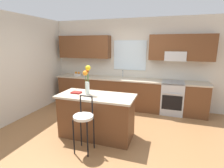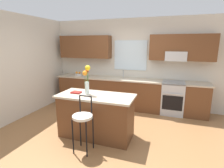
{
  "view_description": "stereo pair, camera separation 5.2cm",
  "coord_description": "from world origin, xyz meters",
  "px_view_note": "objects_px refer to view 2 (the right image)",
  "views": [
    {
      "loc": [
        1.17,
        -3.34,
        1.95
      ],
      "look_at": [
        -0.11,
        0.55,
        1.0
      ],
      "focal_mm": 27.84,
      "sensor_mm": 36.0,
      "label": 1
    },
    {
      "loc": [
        1.22,
        -3.32,
        1.95
      ],
      "look_at": [
        -0.11,
        0.55,
        1.0
      ],
      "focal_mm": 27.84,
      "sensor_mm": 36.0,
      "label": 2
    }
  ],
  "objects_px": {
    "oven_range": "(172,98)",
    "fruit_bowl_oranges": "(78,74)",
    "cookbook": "(76,92)",
    "kitchen_island": "(96,116)",
    "flower_vase": "(87,78)",
    "bar_stool_near": "(83,119)"
  },
  "relations": [
    {
      "from": "bar_stool_near",
      "to": "fruit_bowl_oranges",
      "type": "distance_m",
      "value": 2.89
    },
    {
      "from": "flower_vase",
      "to": "bar_stool_near",
      "type": "bearing_deg",
      "value": -71.25
    },
    {
      "from": "flower_vase",
      "to": "fruit_bowl_oranges",
      "type": "height_order",
      "value": "flower_vase"
    },
    {
      "from": "oven_range",
      "to": "kitchen_island",
      "type": "xyz_separation_m",
      "value": [
        -1.53,
        -1.86,
        0.0
      ]
    },
    {
      "from": "oven_range",
      "to": "flower_vase",
      "type": "height_order",
      "value": "flower_vase"
    },
    {
      "from": "kitchen_island",
      "to": "bar_stool_near",
      "type": "relative_size",
      "value": 1.53
    },
    {
      "from": "bar_stool_near",
      "to": "cookbook",
      "type": "xyz_separation_m",
      "value": [
        -0.46,
        0.57,
        0.3
      ]
    },
    {
      "from": "cookbook",
      "to": "kitchen_island",
      "type": "bearing_deg",
      "value": 0.04
    },
    {
      "from": "flower_vase",
      "to": "kitchen_island",
      "type": "bearing_deg",
      "value": -4.68
    },
    {
      "from": "oven_range",
      "to": "flower_vase",
      "type": "relative_size",
      "value": 1.52
    },
    {
      "from": "cookbook",
      "to": "oven_range",
      "type": "bearing_deg",
      "value": 43.14
    },
    {
      "from": "flower_vase",
      "to": "fruit_bowl_oranges",
      "type": "relative_size",
      "value": 2.52
    },
    {
      "from": "bar_stool_near",
      "to": "flower_vase",
      "type": "relative_size",
      "value": 1.72
    },
    {
      "from": "oven_range",
      "to": "cookbook",
      "type": "xyz_separation_m",
      "value": [
        -1.99,
        -1.86,
        0.48
      ]
    },
    {
      "from": "oven_range",
      "to": "kitchen_island",
      "type": "relative_size",
      "value": 0.58
    },
    {
      "from": "kitchen_island",
      "to": "cookbook",
      "type": "relative_size",
      "value": 7.96
    },
    {
      "from": "flower_vase",
      "to": "cookbook",
      "type": "height_order",
      "value": "flower_vase"
    },
    {
      "from": "oven_range",
      "to": "kitchen_island",
      "type": "height_order",
      "value": "same"
    },
    {
      "from": "oven_range",
      "to": "fruit_bowl_oranges",
      "type": "height_order",
      "value": "fruit_bowl_oranges"
    },
    {
      "from": "oven_range",
      "to": "kitchen_island",
      "type": "distance_m",
      "value": 2.41
    },
    {
      "from": "kitchen_island",
      "to": "oven_range",
      "type": "bearing_deg",
      "value": 50.57
    },
    {
      "from": "kitchen_island",
      "to": "fruit_bowl_oranges",
      "type": "xyz_separation_m",
      "value": [
        -1.48,
        1.89,
        0.5
      ]
    }
  ]
}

